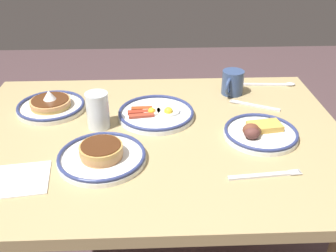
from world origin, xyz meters
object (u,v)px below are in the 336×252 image
(plate_center_pancakes, at_px, (51,105))
(fork_near, at_px, (255,105))
(coffee_mug, at_px, (233,82))
(tea_spoon, at_px, (276,84))
(drinking_glass, at_px, (98,112))
(plate_far_companion, at_px, (102,155))
(plate_near_main, at_px, (157,113))
(fork_far, at_px, (266,175))
(paper_napkin, at_px, (19,180))
(plate_far_side, at_px, (260,132))

(plate_center_pancakes, relative_size, fork_near, 1.39)
(coffee_mug, relative_size, tea_spoon, 0.51)
(drinking_glass, height_order, fork_near, drinking_glass)
(plate_far_companion, bearing_deg, plate_near_main, -121.55)
(plate_far_companion, xyz_separation_m, drinking_glass, (0.03, -0.19, 0.03))
(fork_far, bearing_deg, plate_center_pancakes, -32.09)
(drinking_glass, height_order, paper_napkin, drinking_glass)
(plate_center_pancakes, bearing_deg, plate_near_main, 169.84)
(fork_near, bearing_deg, fork_far, 80.58)
(plate_far_side, distance_m, drinking_glass, 0.50)
(plate_far_companion, relative_size, fork_near, 1.47)
(fork_near, distance_m, fork_far, 0.41)
(tea_spoon, bearing_deg, plate_near_main, 26.81)
(plate_far_side, bearing_deg, plate_far_companion, 13.05)
(plate_far_companion, xyz_separation_m, plate_far_side, (-0.47, -0.11, -0.00))
(fork_far, xyz_separation_m, tea_spoon, (-0.20, -0.58, 0.00))
(drinking_glass, xyz_separation_m, paper_napkin, (0.17, 0.27, -0.05))
(plate_near_main, height_order, plate_far_side, plate_far_side)
(plate_far_companion, relative_size, drinking_glass, 2.09)
(drinking_glass, distance_m, tea_spoon, 0.72)
(plate_near_main, bearing_deg, tea_spoon, -153.19)
(fork_near, height_order, fork_far, same)
(tea_spoon, bearing_deg, coffee_mug, 20.21)
(plate_far_companion, xyz_separation_m, coffee_mug, (-0.44, -0.42, 0.03))
(fork_near, bearing_deg, plate_near_main, 10.29)
(paper_napkin, bearing_deg, plate_near_main, -137.43)
(paper_napkin, height_order, tea_spoon, tea_spoon)
(plate_center_pancakes, bearing_deg, plate_far_side, 162.97)
(drinking_glass, distance_m, fork_far, 0.54)
(paper_napkin, bearing_deg, plate_far_side, -164.44)
(fork_far, bearing_deg, paper_napkin, -0.78)
(coffee_mug, bearing_deg, fork_near, 119.70)
(plate_far_companion, distance_m, fork_near, 0.59)
(coffee_mug, xyz_separation_m, fork_near, (-0.06, 0.11, -0.04))
(plate_far_companion, relative_size, coffee_mug, 2.34)
(fork_far, height_order, tea_spoon, tea_spoon)
(plate_near_main, bearing_deg, fork_far, 129.68)
(plate_far_side, height_order, fork_far, plate_far_side)
(plate_near_main, bearing_deg, plate_center_pancakes, -10.16)
(plate_center_pancakes, distance_m, plate_far_companion, 0.38)
(plate_near_main, relative_size, plate_far_companion, 1.04)
(coffee_mug, height_order, tea_spoon, coffee_mug)
(plate_far_side, height_order, fork_near, plate_far_side)
(plate_center_pancakes, height_order, plate_far_side, plate_center_pancakes)
(plate_center_pancakes, bearing_deg, drinking_glass, 145.20)
(coffee_mug, distance_m, fork_near, 0.13)
(plate_far_side, xyz_separation_m, coffee_mug, (0.03, -0.31, 0.03))
(plate_far_companion, bearing_deg, drinking_glass, -81.26)
(drinking_glass, bearing_deg, plate_center_pancakes, -34.80)
(plate_center_pancakes, xyz_separation_m, plate_far_side, (-0.67, 0.21, -0.00))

